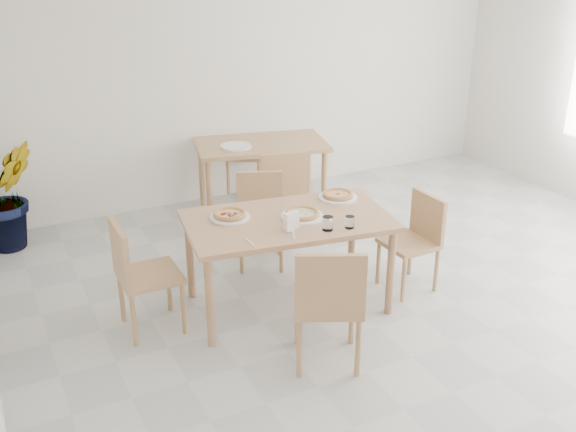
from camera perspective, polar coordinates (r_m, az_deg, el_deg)
name	(u,v)px	position (r m, az deg, el deg)	size (l,w,h in m)	color
main_table	(288,228)	(5.12, 0.00, -1.02)	(1.65, 1.08, 0.75)	tan
chair_south	(329,299)	(4.45, 3.46, -7.04)	(0.60, 0.60, 0.91)	tan
chair_north	(260,212)	(5.92, -2.38, 0.33)	(0.52, 0.52, 0.81)	tan
chair_west	(138,270)	(4.98, -12.60, -4.48)	(0.43, 0.43, 0.87)	tan
chair_east	(417,235)	(5.60, 10.83, -1.59)	(0.41, 0.41, 0.80)	tan
plate_margherita	(338,197)	(5.47, 4.24, 1.60)	(0.31, 0.31, 0.02)	white
plate_mushroom	(302,216)	(5.10, 1.21, -0.03)	(0.32, 0.32, 0.02)	white
plate_pepperoni	(230,217)	(5.10, -4.94, -0.10)	(0.30, 0.30, 0.02)	white
pizza_margherita	(338,195)	(5.47, 4.24, 1.82)	(0.26, 0.26, 0.03)	tan
pizza_mushroom	(302,214)	(5.09, 1.21, 0.20)	(0.35, 0.35, 0.03)	tan
pizza_pepperoni	(230,214)	(5.09, -4.95, 0.14)	(0.28, 0.28, 0.03)	tan
tumbler_a	(350,222)	(4.93, 5.24, -0.52)	(0.07, 0.07, 0.09)	white
tumbler_b	(328,223)	(4.88, 3.39, -0.63)	(0.08, 0.08, 0.10)	white
napkin_holder	(291,222)	(4.85, 0.28, -0.50)	(0.14, 0.09, 0.14)	silver
fork_a	(251,243)	(4.69, -3.17, -2.28)	(0.01, 0.17, 0.01)	silver
fork_b	(293,235)	(4.81, 0.47, -1.58)	(0.01, 0.17, 0.01)	silver
second_table	(261,152)	(6.95, -2.28, 5.47)	(1.45, 1.03, 0.75)	tan
chair_back_s	(281,188)	(6.35, -0.57, 2.43)	(0.52, 0.52, 0.89)	tan
chair_back_n	(246,147)	(7.70, -3.59, 5.82)	(0.55, 0.55, 0.82)	tan
plate_empty	(236,146)	(6.78, -4.43, 5.90)	(0.31, 0.31, 0.02)	white
potted_plant	(8,196)	(6.69, -22.61, 1.58)	(0.56, 0.45, 1.02)	#275F1C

